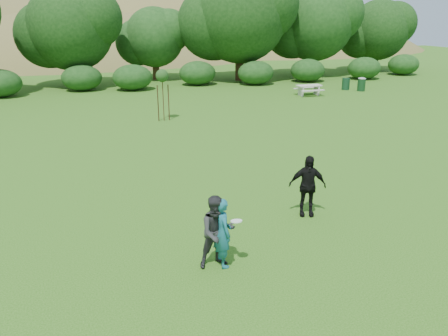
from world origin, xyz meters
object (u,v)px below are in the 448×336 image
object	(u,v)px
sapling	(162,77)
trash_can_lidded	(362,84)
player_black	(307,186)
picnic_table	(309,88)
player_grey	(217,232)
trash_can_near	(346,84)
player_teal	(223,232)

from	to	relation	value
sapling	trash_can_lidded	bearing A→B (deg)	16.54
player_black	trash_can_lidded	world-z (taller)	player_black
picnic_table	trash_can_lidded	size ratio (longest dim) A/B	1.71
player_grey	trash_can_lidded	size ratio (longest dim) A/B	1.70
player_black	trash_can_near	world-z (taller)	player_black
player_black	sapling	xyz separation A→B (m)	(-1.57, 13.46, 1.49)
sapling	picnic_table	size ratio (longest dim) A/B	1.58
picnic_table	trash_can_lidded	world-z (taller)	trash_can_lidded
player_black	trash_can_lidded	bearing A→B (deg)	70.76
player_grey	sapling	distance (m)	15.45
player_black	sapling	distance (m)	13.63
trash_can_near	sapling	size ratio (longest dim) A/B	0.32
picnic_table	trash_can_lidded	xyz separation A→B (m)	(4.84, 0.42, 0.02)
trash_can_near	player_black	bearing A→B (deg)	-126.33
player_teal	player_black	size ratio (longest dim) A/B	0.93
player_teal	player_grey	distance (m)	0.13
player_black	player_teal	bearing A→B (deg)	-130.68
player_teal	sapling	distance (m)	15.45
sapling	trash_can_lidded	xyz separation A→B (m)	(16.55, 4.91, -1.88)
trash_can_lidded	picnic_table	bearing A→B (deg)	-175.09
player_black	trash_can_near	xyz separation A→B (m)	(14.18, 19.28, -0.48)
player_grey	picnic_table	bearing A→B (deg)	53.42
player_teal	player_grey	size ratio (longest dim) A/B	0.96
player_black	picnic_table	distance (m)	20.62
trash_can_near	trash_can_lidded	bearing A→B (deg)	-48.32
player_teal	sapling	size ratio (longest dim) A/B	0.60
player_grey	sapling	size ratio (longest dim) A/B	0.63
player_teal	trash_can_lidded	distance (m)	27.20
player_grey	trash_can_near	size ratio (longest dim) A/B	1.98
player_black	player_grey	bearing A→B (deg)	-131.80
picnic_table	trash_can_lidded	distance (m)	4.86
player_grey	trash_can_lidded	world-z (taller)	player_grey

